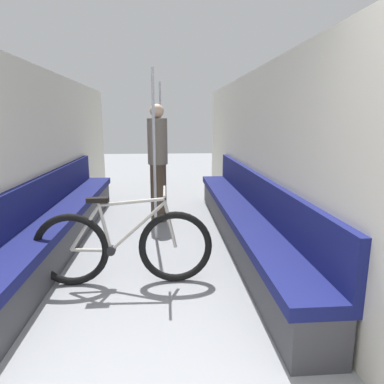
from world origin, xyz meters
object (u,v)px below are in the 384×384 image
Objects in this scene: bench_seat_row_left at (60,223)px; grab_pole_far at (154,159)px; grab_pole_near at (161,148)px; passenger_standing at (158,162)px; bicycle at (124,247)px; bench_seat_row_right at (242,219)px.

grab_pole_far reaches higher than bench_seat_row_left.
grab_pole_near is at bearing 56.12° from bench_seat_row_left.
grab_pole_far is (-0.06, -1.65, 0.00)m from grab_pole_near.
bicycle is at bearing 169.37° from passenger_standing.
passenger_standing is (-0.04, -0.83, -0.14)m from grab_pole_near.
grab_pole_near is 1.22× the size of passenger_standing.
bench_seat_row_left is 1.43m from grab_pole_far.
bench_seat_row_right is (2.31, 0.00, 0.00)m from bench_seat_row_left.
bicycle is at bearing -142.89° from bench_seat_row_right.
grab_pole_far is 0.83m from passenger_standing.
grab_pole_near is 1.65m from grab_pole_far.
bench_seat_row_left and bench_seat_row_right have the same top height.
grab_pole_far is at bearing 175.71° from passenger_standing.
bench_seat_row_right is at bearing 0.00° from bench_seat_row_left.
grab_pole_near is (1.25, 1.86, 0.76)m from bench_seat_row_left.
bench_seat_row_left is at bearing 125.81° from bicycle.
passenger_standing is (1.21, 1.03, 0.63)m from bench_seat_row_left.
bench_seat_row_right is 2.68× the size of passenger_standing.
bench_seat_row_right is at bearing 31.95° from bicycle.
bicycle is 0.95× the size of passenger_standing.
bench_seat_row_left is 2.19× the size of grab_pole_far.
passenger_standing is (-1.10, 1.03, 0.63)m from bench_seat_row_right.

